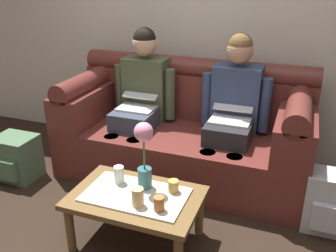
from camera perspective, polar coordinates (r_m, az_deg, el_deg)
couch at (r=3.17m, az=2.63°, el=-0.92°), size 2.05×0.88×0.96m
person_left at (r=3.20m, az=-4.13°, el=4.74°), size 0.56×0.67×1.22m
person_right at (r=2.97m, az=10.07°, el=2.99°), size 0.56×0.67×1.22m
coffee_table at (r=2.39m, az=-4.98°, el=-11.55°), size 0.82×0.53×0.37m
flower_vase at (r=2.29m, az=-3.72°, el=-3.80°), size 0.12×0.12×0.45m
cup_near_left at (r=2.22m, az=-4.69°, el=-10.85°), size 0.07×0.07×0.11m
cup_near_right at (r=2.19m, az=-1.39°, el=-11.86°), size 0.06×0.06×0.09m
cup_far_center at (r=2.45m, az=-7.57°, el=-7.44°), size 0.07×0.07×0.12m
cup_far_left at (r=2.35m, az=0.85°, el=-9.25°), size 0.07×0.07×0.08m
backpack_right at (r=2.76m, az=23.85°, el=-10.86°), size 0.34×0.27×0.43m
backpack_left at (r=3.39m, az=-22.33°, el=-4.59°), size 0.33×0.32×0.38m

